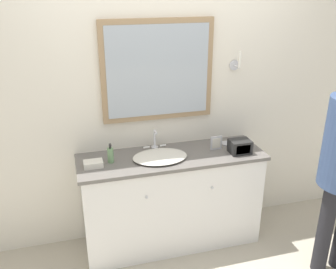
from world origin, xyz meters
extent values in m
plane|color=#B2A893|center=(0.00, 0.00, 0.00)|extent=(14.00, 14.00, 0.00)
cube|color=silver|center=(0.00, 0.58, 1.27)|extent=(8.00, 0.06, 2.55)
cube|color=#997A56|center=(-0.06, 0.53, 1.57)|extent=(0.96, 0.04, 0.86)
cube|color=#9EA8B2|center=(-0.06, 0.51, 1.57)|extent=(0.87, 0.01, 0.77)
cylinder|color=silver|center=(0.65, 0.54, 1.58)|extent=(0.09, 0.01, 0.09)
cylinder|color=silver|center=(0.65, 0.49, 1.58)|extent=(0.02, 0.10, 0.02)
cylinder|color=white|center=(0.65, 0.44, 1.65)|extent=(0.02, 0.02, 0.14)
cube|color=white|center=(0.00, 0.29, 0.43)|extent=(1.56, 0.49, 0.86)
cube|color=#66605B|center=(0.00, 0.29, 0.87)|extent=(1.61, 0.52, 0.03)
sphere|color=silver|center=(-0.28, 0.04, 0.67)|extent=(0.02, 0.02, 0.02)
sphere|color=silver|center=(0.28, 0.04, 0.67)|extent=(0.02, 0.02, 0.02)
ellipsoid|color=silver|center=(-0.11, 0.27, 0.90)|extent=(0.46, 0.34, 0.03)
cylinder|color=silver|center=(-0.11, 0.46, 0.90)|extent=(0.06, 0.06, 0.03)
cylinder|color=silver|center=(-0.11, 0.46, 0.99)|extent=(0.02, 0.02, 0.15)
cylinder|color=silver|center=(-0.11, 0.42, 1.07)|extent=(0.02, 0.07, 0.02)
cylinder|color=white|center=(-0.19, 0.46, 0.92)|extent=(0.05, 0.02, 0.02)
cylinder|color=white|center=(-0.04, 0.46, 0.92)|extent=(0.05, 0.02, 0.02)
cylinder|color=#709966|center=(-0.52, 0.31, 0.95)|extent=(0.05, 0.05, 0.13)
cylinder|color=black|center=(-0.52, 0.31, 1.03)|extent=(0.02, 0.02, 0.04)
cube|color=black|center=(-0.52, 0.30, 1.05)|extent=(0.02, 0.03, 0.01)
cube|color=black|center=(0.59, 0.20, 0.94)|extent=(0.18, 0.14, 0.12)
cube|color=black|center=(0.59, 0.13, 0.94)|extent=(0.13, 0.01, 0.08)
cube|color=#B2B2B7|center=(0.41, 0.31, 0.95)|extent=(0.11, 0.01, 0.13)
cube|color=beige|center=(0.41, 0.31, 0.95)|extent=(0.08, 0.00, 0.09)
cube|color=silver|center=(-0.67, 0.27, 0.91)|extent=(0.15, 0.10, 0.05)
cube|color=#ADADB2|center=(0.59, 0.40, 0.89)|extent=(0.17, 0.09, 0.01)
cylinder|color=#232328|center=(1.10, -0.41, 0.40)|extent=(0.12, 0.12, 0.81)
camera|label=1|loc=(-0.81, -2.49, 2.27)|focal=40.00mm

